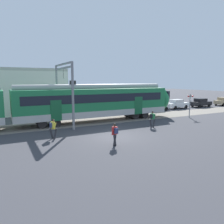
% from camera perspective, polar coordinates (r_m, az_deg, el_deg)
% --- Properties ---
extents(ground_plane, '(160.00, 160.00, 0.00)m').
position_cam_1_polar(ground_plane, '(18.72, 0.67, -6.45)').
color(ground_plane, '#38383D').
extents(commuter_train, '(38.05, 3.07, 4.73)m').
position_cam_1_polar(commuter_train, '(23.49, -23.75, 1.45)').
color(commuter_train, '#B7B7B2').
rests_on(commuter_train, ground).
extents(pedestrian_yellow, '(0.67, 0.54, 1.67)m').
position_cam_1_polar(pedestrian_yellow, '(18.43, -15.19, -3.81)').
color(pedestrian_yellow, '#28282D').
rests_on(pedestrian_yellow, ground).
extents(pedestrian_red, '(0.54, 0.66, 1.67)m').
position_cam_1_polar(pedestrian_red, '(15.92, 0.76, -5.42)').
color(pedestrian_red, '#28282D').
rests_on(pedestrian_red, ground).
extents(pedestrian_green, '(0.67, 0.54, 1.67)m').
position_cam_1_polar(pedestrian_green, '(22.55, 10.48, -1.48)').
color(pedestrian_green, '#28282D').
rests_on(pedestrian_green, ground).
extents(parked_car_silver, '(4.07, 1.89, 1.54)m').
position_cam_1_polar(parked_car_silver, '(35.24, 11.65, 1.63)').
color(parked_car_silver, '#B7BABF').
rests_on(parked_car_silver, ground).
extents(parked_car_white, '(4.06, 1.88, 1.54)m').
position_cam_1_polar(parked_car_white, '(38.68, 16.68, 2.03)').
color(parked_car_white, silver).
rests_on(parked_car_white, ground).
extents(parked_car_black, '(4.01, 1.79, 1.54)m').
position_cam_1_polar(parked_car_black, '(42.43, 22.20, 2.29)').
color(parked_car_black, black).
rests_on(parked_car_black, ground).
extents(parked_car_tan, '(4.02, 1.80, 1.54)m').
position_cam_1_polar(parked_car_tan, '(47.06, 27.21, 2.52)').
color(parked_car_tan, tan).
rests_on(parked_car_tan, ground).
extents(catenary_gantry, '(0.24, 6.64, 6.53)m').
position_cam_1_polar(catenary_gantry, '(24.13, -12.50, 7.03)').
color(catenary_gantry, gray).
rests_on(catenary_gantry, ground).
extents(crossing_signal, '(0.96, 0.21, 3.00)m').
position_cam_1_polar(crossing_signal, '(29.73, 19.71, 2.49)').
color(crossing_signal, gray).
rests_on(crossing_signal, ground).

